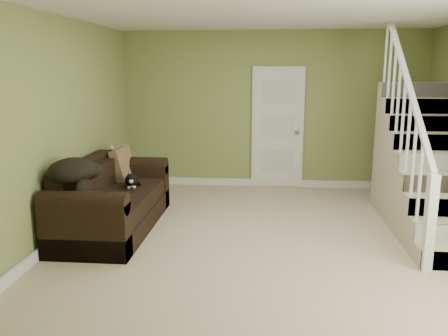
% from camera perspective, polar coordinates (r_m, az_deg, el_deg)
% --- Properties ---
extents(floor, '(5.00, 5.50, 0.01)m').
position_cam_1_polar(floor, '(5.61, 5.67, -9.02)').
color(floor, '#C6B18F').
rests_on(floor, ground).
extents(ceiling, '(5.00, 5.50, 0.01)m').
position_cam_1_polar(ceiling, '(5.26, 6.28, 18.42)').
color(ceiling, white).
rests_on(ceiling, wall_back).
extents(wall_back, '(5.00, 0.04, 2.60)m').
position_cam_1_polar(wall_back, '(8.01, 5.79, 6.92)').
color(wall_back, olive).
rests_on(wall_back, floor).
extents(wall_front, '(5.00, 0.04, 2.60)m').
position_cam_1_polar(wall_front, '(2.58, 6.50, -4.02)').
color(wall_front, olive).
rests_on(wall_front, floor).
extents(wall_left, '(0.04, 5.50, 2.60)m').
position_cam_1_polar(wall_left, '(5.82, -19.57, 4.35)').
color(wall_left, olive).
rests_on(wall_left, floor).
extents(baseboard_back, '(5.00, 0.04, 0.12)m').
position_cam_1_polar(baseboard_back, '(8.19, 5.60, -1.77)').
color(baseboard_back, white).
rests_on(baseboard_back, floor).
extents(baseboard_left, '(0.04, 5.50, 0.12)m').
position_cam_1_polar(baseboard_left, '(6.08, -18.48, -7.29)').
color(baseboard_left, white).
rests_on(baseboard_left, floor).
extents(door, '(0.86, 0.12, 2.02)m').
position_cam_1_polar(door, '(8.00, 6.47, 4.78)').
color(door, white).
rests_on(door, floor).
extents(staircase, '(1.00, 2.51, 2.82)m').
position_cam_1_polar(staircase, '(6.67, 23.15, -0.76)').
color(staircase, '#C6B18F').
rests_on(staircase, floor).
extents(sofa, '(0.94, 2.19, 0.86)m').
position_cam_1_polar(sofa, '(6.15, -13.49, -4.15)').
color(sofa, black).
rests_on(sofa, floor).
extents(side_table, '(0.57, 0.57, 0.89)m').
position_cam_1_polar(side_table, '(7.23, -12.33, -1.63)').
color(side_table, black).
rests_on(side_table, floor).
extents(cat, '(0.28, 0.47, 0.23)m').
position_cam_1_polar(cat, '(6.31, -11.14, -1.50)').
color(cat, black).
rests_on(cat, sofa).
extents(banana, '(0.13, 0.20, 0.05)m').
position_cam_1_polar(banana, '(5.72, -13.80, -3.66)').
color(banana, yellow).
rests_on(banana, sofa).
extents(throw_pillow, '(0.28, 0.51, 0.50)m').
position_cam_1_polar(throw_pillow, '(6.80, -12.01, 0.32)').
color(throw_pillow, '#4B351E').
rests_on(throw_pillow, sofa).
extents(throw_blanket, '(0.68, 0.78, 0.27)m').
position_cam_1_polar(throw_blanket, '(5.49, -17.80, -0.26)').
color(throw_blanket, black).
rests_on(throw_blanket, sofa).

